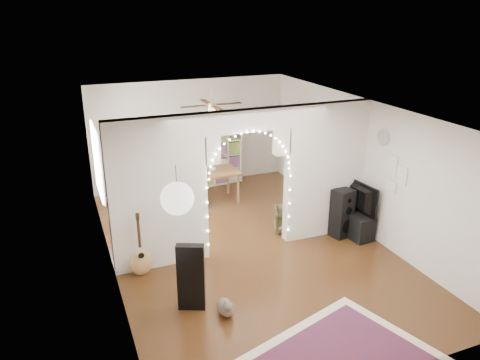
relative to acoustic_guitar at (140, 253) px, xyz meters
name	(u,v)px	position (x,y,z in m)	size (l,w,h in m)	color
floor	(247,247)	(2.07, 0.25, -0.44)	(7.50, 7.50, 0.00)	black
ceiling	(248,109)	(2.07, 0.25, 2.26)	(5.00, 7.50, 0.02)	white
wall_back	(191,133)	(2.07, 4.00, 0.91)	(5.00, 0.02, 2.70)	silver
wall_front	(374,290)	(2.07, -3.50, 0.91)	(5.00, 0.02, 2.70)	silver
wall_left	(107,202)	(-0.43, 0.25, 0.91)	(0.02, 7.50, 2.70)	silver
wall_right	(362,166)	(4.57, 0.25, 0.91)	(0.02, 7.50, 2.70)	silver
divider_wall	(247,178)	(2.07, 0.25, 0.99)	(5.00, 0.20, 2.70)	silver
fairy_lights	(250,174)	(2.07, 0.12, 1.11)	(1.64, 0.04, 1.60)	#FFEABF
window	(97,161)	(-0.40, 2.05, 1.06)	(0.04, 1.20, 1.40)	white
wall_clock	(384,137)	(4.55, -0.35, 1.66)	(0.31, 0.31, 0.03)	white
picture_frames	(394,174)	(4.55, -0.75, 1.06)	(0.02, 0.50, 0.70)	white
paper_lantern	(177,199)	(0.17, -2.15, 1.81)	(0.40, 0.40, 0.40)	white
ceiling_fan	(212,105)	(2.07, 2.25, 1.96)	(1.10, 1.10, 0.30)	gold
guitar_case	(191,277)	(0.54, -1.23, 0.11)	(0.42, 0.14, 1.09)	black
acoustic_guitar	(140,253)	(0.00, 0.00, 0.00)	(0.40, 0.14, 1.00)	tan
tabby_cat	(226,307)	(0.96, -1.60, -0.29)	(0.28, 0.55, 0.36)	brown
floor_speaker	(342,213)	(4.02, 0.00, 0.06)	(0.46, 0.42, 1.00)	black
media_console	(352,222)	(4.27, 0.00, -0.19)	(0.40, 1.00, 0.50)	black
tv	(354,197)	(4.27, 0.00, 0.37)	(1.07, 0.14, 0.62)	black
bookcase	(212,155)	(2.55, 3.75, 0.34)	(1.51, 0.38, 1.55)	beige
dining_table	(212,174)	(2.19, 2.64, 0.25)	(1.22, 0.83, 0.76)	brown
flower_vase	(212,168)	(2.19, 2.64, 0.42)	(0.18, 0.18, 0.19)	white
dining_chair_left	(193,196)	(1.70, 2.61, -0.22)	(0.47, 0.48, 0.44)	#474123
dining_chair_right	(288,220)	(3.12, 0.60, -0.19)	(0.52, 0.54, 0.49)	#474123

